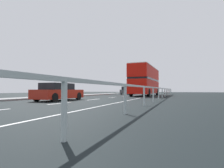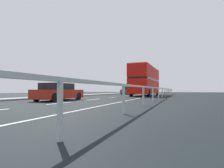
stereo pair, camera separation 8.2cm
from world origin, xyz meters
name	(u,v)px [view 2 (the right image)]	position (x,y,z in m)	size (l,w,h in m)	color
ground_plane	(86,101)	(0.00, 0.00, -0.05)	(74.37, 120.00, 0.10)	black
near_sidewalk_kerb	(29,98)	(-6.10, 0.00, 0.07)	(2.18, 80.00, 0.14)	gray
lane_paint_markings	(135,97)	(1.92, 8.78, 0.00)	(3.36, 46.00, 0.01)	silver
bridge_side_railing	(164,90)	(5.30, 9.00, 0.86)	(0.10, 42.00, 1.06)	#A9BABA
double_decker_bus_red	(146,80)	(2.37, 13.31, 2.25)	(2.76, 10.39, 4.20)	red
hatchback_car_near	(58,92)	(-1.91, -1.05, 0.66)	(1.95, 4.46, 1.37)	#A02013
sedan_car_ahead	(128,91)	(-2.11, 19.58, 0.70)	(1.84, 4.36, 1.46)	#445255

